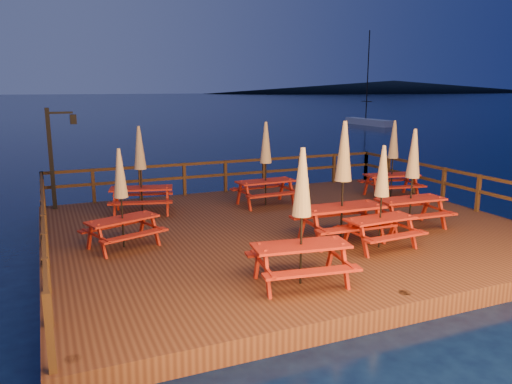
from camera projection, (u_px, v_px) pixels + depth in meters
ground at (288, 242)px, 13.13m from camera, size 500.00×500.00×0.00m
deck at (288, 234)px, 13.08m from camera, size 12.00×10.00×0.40m
deck_piles at (288, 252)px, 13.19m from camera, size 11.44×9.44×1.40m
railing at (261, 186)px, 14.48m from camera, size 11.80×9.75×1.10m
lamp_post at (56, 149)px, 14.68m from camera, size 0.85×0.18×3.00m
headland_right at (394, 87)px, 290.41m from camera, size 230.40×86.40×7.00m
sailboat at (368, 122)px, 51.84m from camera, size 1.37×6.57×9.70m
picnic_table_0 at (140, 169)px, 14.22m from camera, size 2.06×1.83×2.51m
picnic_table_1 at (393, 158)px, 16.35m from camera, size 1.98×1.72×2.52m
picnic_table_2 at (343, 180)px, 11.57m from camera, size 2.05×1.71×2.84m
picnic_table_3 at (382, 195)px, 11.15m from camera, size 1.71×1.44×2.34m
picnic_table_4 at (266, 162)px, 15.19m from camera, size 1.86×1.56×2.56m
picnic_table_5 at (302, 215)px, 9.04m from camera, size 1.97×1.70×2.55m
picnic_table_6 at (121, 197)px, 11.17m from camera, size 1.94×1.77×2.27m
picnic_table_7 at (412, 177)px, 12.76m from camera, size 1.87×1.56×2.56m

